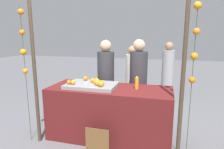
# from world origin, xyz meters

# --- Properties ---
(ground_plane) EXTENTS (24.00, 24.00, 0.00)m
(ground_plane) POSITION_xyz_m (0.00, 0.00, 0.00)
(ground_plane) COLOR slate
(stall_counter) EXTENTS (2.07, 0.81, 0.90)m
(stall_counter) POSITION_xyz_m (0.00, 0.00, 0.45)
(stall_counter) COLOR #5B1919
(stall_counter) RESTS_ON ground_plane
(orange_tray) EXTENTS (0.85, 0.57, 0.06)m
(orange_tray) POSITION_xyz_m (-0.31, -0.03, 0.93)
(orange_tray) COLOR gray
(orange_tray) RESTS_ON stall_counter
(orange_0) EXTENTS (0.07, 0.07, 0.07)m
(orange_0) POSITION_xyz_m (-0.66, -0.17, 0.99)
(orange_0) COLOR orange
(orange_0) RESTS_ON orange_tray
(orange_1) EXTENTS (0.08, 0.08, 0.08)m
(orange_1) POSITION_xyz_m (-0.23, -0.05, 1.00)
(orange_1) COLOR orange
(orange_1) RESTS_ON orange_tray
(orange_2) EXTENTS (0.08, 0.08, 0.08)m
(orange_2) POSITION_xyz_m (-0.59, -0.17, 1.00)
(orange_2) COLOR orange
(orange_2) RESTS_ON orange_tray
(orange_3) EXTENTS (0.09, 0.09, 0.09)m
(orange_3) POSITION_xyz_m (-0.17, -0.13, 1.00)
(orange_3) COLOR orange
(orange_3) RESTS_ON orange_tray
(orange_4) EXTENTS (0.09, 0.09, 0.09)m
(orange_4) POSITION_xyz_m (-0.09, -0.19, 1.00)
(orange_4) COLOR orange
(orange_4) RESTS_ON orange_tray
(orange_5) EXTENTS (0.08, 0.08, 0.08)m
(orange_5) POSITION_xyz_m (-0.24, 0.04, 1.00)
(orange_5) COLOR orange
(orange_5) RESTS_ON orange_tray
(orange_6) EXTENTS (0.08, 0.08, 0.08)m
(orange_6) POSITION_xyz_m (-0.51, 0.16, 1.00)
(orange_6) COLOR orange
(orange_6) RESTS_ON orange_tray
(orange_7) EXTENTS (0.08, 0.08, 0.08)m
(orange_7) POSITION_xyz_m (-0.32, 0.04, 1.00)
(orange_7) COLOR orange
(orange_7) RESTS_ON orange_tray
(orange_8) EXTENTS (0.07, 0.07, 0.07)m
(orange_8) POSITION_xyz_m (-0.10, -0.09, 0.99)
(orange_8) COLOR orange
(orange_8) RESTS_ON orange_tray
(juice_bottle) EXTENTS (0.06, 0.06, 0.21)m
(juice_bottle) POSITION_xyz_m (0.45, 0.05, 1.00)
(juice_bottle) COLOR orange
(juice_bottle) RESTS_ON stall_counter
(chalkboard_sign) EXTENTS (0.36, 0.03, 0.46)m
(chalkboard_sign) POSITION_xyz_m (-0.01, -0.61, 0.22)
(chalkboard_sign) COLOR brown
(chalkboard_sign) RESTS_ON ground_plane
(vendor_left) EXTENTS (0.34, 0.34, 1.68)m
(vendor_left) POSITION_xyz_m (-0.26, 0.64, 0.78)
(vendor_left) COLOR #333338
(vendor_left) RESTS_ON ground_plane
(vendor_right) EXTENTS (0.34, 0.34, 1.70)m
(vendor_right) POSITION_xyz_m (0.39, 0.67, 0.79)
(vendor_right) COLOR #333338
(vendor_right) RESTS_ON ground_plane
(crowd_person_0) EXTENTS (0.31, 0.31, 1.54)m
(crowd_person_0) POSITION_xyz_m (0.13, 1.46, 0.72)
(crowd_person_0) COLOR beige
(crowd_person_0) RESTS_ON ground_plane
(crowd_person_1) EXTENTS (0.32, 0.32, 1.60)m
(crowd_person_1) POSITION_xyz_m (0.96, 2.33, 0.75)
(crowd_person_1) COLOR #99999E
(crowd_person_1) RESTS_ON ground_plane
(crowd_person_2) EXTENTS (0.31, 0.31, 1.53)m
(crowd_person_2) POSITION_xyz_m (-0.65, 1.88, 0.71)
(crowd_person_2) COLOR tan
(crowd_person_2) RESTS_ON ground_plane
(canopy_post_left) EXTENTS (0.06, 0.06, 2.32)m
(canopy_post_left) POSITION_xyz_m (-1.11, -0.44, 1.16)
(canopy_post_left) COLOR #473828
(canopy_post_left) RESTS_ON ground_plane
(canopy_post_right) EXTENTS (0.06, 0.06, 2.32)m
(canopy_post_right) POSITION_xyz_m (1.11, -0.44, 1.16)
(canopy_post_right) COLOR #473828
(canopy_post_right) RESTS_ON ground_plane
(garland_strand_left) EXTENTS (0.11, 0.10, 2.22)m
(garland_strand_left) POSITION_xyz_m (-1.28, -0.45, 1.64)
(garland_strand_left) COLOR #2D4C23
(garland_strand_left) RESTS_ON ground_plane
(garland_strand_right) EXTENTS (0.10, 0.10, 2.22)m
(garland_strand_right) POSITION_xyz_m (1.23, -0.43, 1.67)
(garland_strand_right) COLOR #2D4C23
(garland_strand_right) RESTS_ON ground_plane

